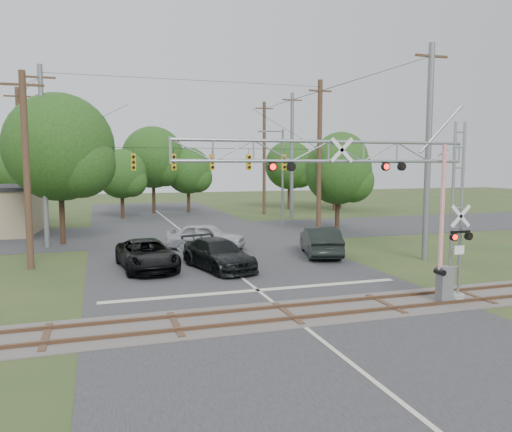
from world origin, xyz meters
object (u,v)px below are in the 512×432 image
object	(u,v)px
traffic_signal_span	(206,159)
car_dark	(218,254)
crossing_gantry	(382,191)
streetlight	(281,173)
pickup_black	(147,255)
sedan_silver	(206,236)

from	to	relation	value
traffic_signal_span	car_dark	world-z (taller)	traffic_signal_span
crossing_gantry	traffic_signal_span	xyz separation A→B (m)	(-2.60, 18.36, 1.35)
crossing_gantry	car_dark	bearing A→B (deg)	115.26
crossing_gantry	streetlight	bearing A→B (deg)	78.40
crossing_gantry	car_dark	distance (m)	10.20
traffic_signal_span	car_dark	xyz separation A→B (m)	(-1.48, -9.72, -4.93)
crossing_gantry	pickup_black	bearing A→B (deg)	127.96
car_dark	sedan_silver	world-z (taller)	sedan_silver
crossing_gantry	traffic_signal_span	size ratio (longest dim) A/B	0.59
pickup_black	streetlight	world-z (taller)	streetlight
pickup_black	streetlight	bearing A→B (deg)	42.17
crossing_gantry	car_dark	world-z (taller)	crossing_gantry
pickup_black	sedan_silver	xyz separation A→B (m)	(4.11, 4.91, 0.08)
crossing_gantry	pickup_black	world-z (taller)	crossing_gantry
crossing_gantry	sedan_silver	xyz separation A→B (m)	(-3.44, 14.58, -3.52)
car_dark	streetlight	distance (m)	17.54
crossing_gantry	streetlight	distance (m)	23.77
sedan_silver	streetlight	distance (m)	12.54
streetlight	car_dark	bearing A→B (deg)	-121.15
traffic_signal_span	car_dark	bearing A→B (deg)	-98.63
traffic_signal_span	crossing_gantry	bearing A→B (deg)	-81.94
sedan_silver	traffic_signal_span	bearing A→B (deg)	12.25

